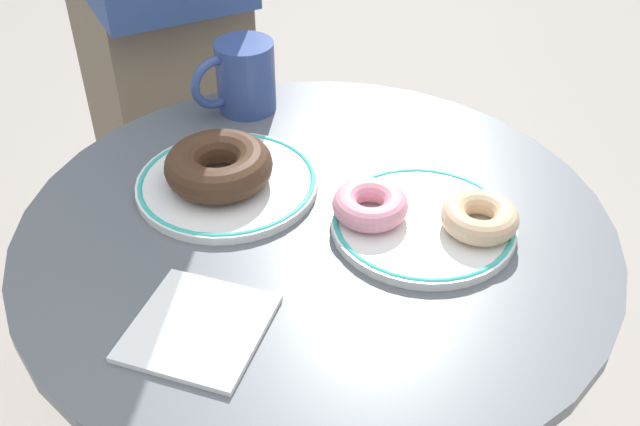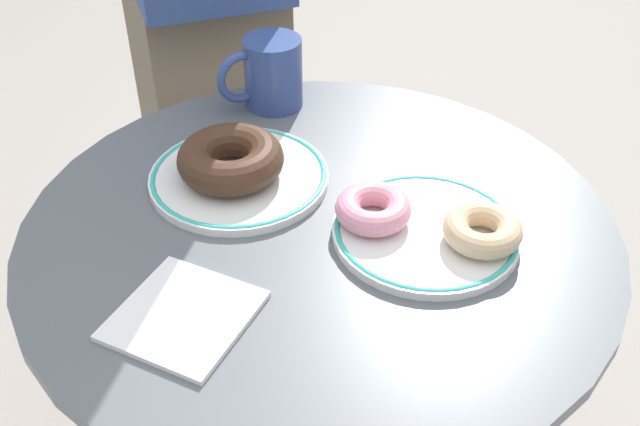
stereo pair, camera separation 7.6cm
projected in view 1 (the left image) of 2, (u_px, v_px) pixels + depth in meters
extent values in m
cylinder|color=#565B60|center=(316.00, 228.00, 0.81)|extent=(0.65, 0.65, 0.02)
cylinder|color=white|center=(227.00, 184.00, 0.85)|extent=(0.21, 0.21, 0.01)
torus|color=#38B2A8|center=(227.00, 181.00, 0.85)|extent=(0.21, 0.21, 0.01)
cylinder|color=white|center=(423.00, 224.00, 0.79)|extent=(0.20, 0.20, 0.01)
torus|color=#38B2A8|center=(423.00, 221.00, 0.79)|extent=(0.20, 0.20, 0.01)
torus|color=#422819|center=(219.00, 166.00, 0.83)|extent=(0.17, 0.17, 0.04)
torus|color=#E0B789|center=(480.00, 217.00, 0.77)|extent=(0.10, 0.10, 0.03)
torus|color=pink|center=(370.00, 205.00, 0.78)|extent=(0.11, 0.11, 0.03)
cube|color=white|center=(199.00, 327.00, 0.67)|extent=(0.13, 0.13, 0.01)
cylinder|color=#334784|center=(246.00, 76.00, 0.97)|extent=(0.08, 0.08, 0.09)
torus|color=#334784|center=(216.00, 83.00, 0.94)|extent=(0.06, 0.06, 0.07)
cube|color=brown|center=(180.00, 193.00, 1.42)|extent=(0.39, 0.40, 0.84)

